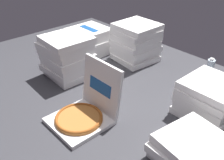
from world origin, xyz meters
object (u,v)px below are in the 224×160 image
at_px(pizza_stack_center_far, 209,99).
at_px(water_bottle_3, 218,85).
at_px(pizza_stack_left_mid, 193,150).
at_px(pizza_stack_right_mid, 136,42).
at_px(open_pizza_box, 85,110).
at_px(pizza_stack_left_far, 68,56).
at_px(pizza_stack_center_near, 89,41).
at_px(water_bottle_0, 210,70).

xyz_separation_m(pizza_stack_center_far, water_bottle_3, (-0.07, 0.26, -0.03)).
bearing_deg(pizza_stack_left_mid, pizza_stack_right_mid, 147.24).
distance_m(open_pizza_box, pizza_stack_left_mid, 0.72).
height_order(open_pizza_box, pizza_stack_center_far, open_pizza_box).
xyz_separation_m(open_pizza_box, pizza_stack_center_far, (0.52, 0.66, 0.05)).
bearing_deg(pizza_stack_center_far, pizza_stack_left_far, -160.31).
xyz_separation_m(pizza_stack_center_near, pizza_stack_right_mid, (0.42, 0.24, 0.05)).
relative_size(open_pizza_box, pizza_stack_center_near, 1.09).
distance_m(pizza_stack_center_near, pizza_stack_center_far, 1.36).
distance_m(pizza_stack_center_far, pizza_stack_left_mid, 0.48).
height_order(pizza_stack_center_near, water_bottle_0, pizza_stack_center_near).
xyz_separation_m(pizza_stack_left_far, water_bottle_0, (0.88, 0.83, -0.08)).
bearing_deg(water_bottle_0, pizza_stack_left_far, -136.75).
xyz_separation_m(pizza_stack_right_mid, pizza_stack_left_mid, (1.09, -0.70, -0.10)).
relative_size(pizza_stack_center_near, pizza_stack_center_far, 1.01).
relative_size(open_pizza_box, pizza_stack_right_mid, 1.02).
relative_size(pizza_stack_center_far, pizza_stack_right_mid, 0.93).
xyz_separation_m(pizza_stack_center_near, pizza_stack_center_far, (1.35, -0.02, -0.00)).
bearing_deg(pizza_stack_center_near, pizza_stack_left_far, -60.10).
relative_size(pizza_stack_right_mid, water_bottle_3, 1.97).
relative_size(pizza_stack_right_mid, water_bottle_0, 1.97).
relative_size(water_bottle_0, water_bottle_3, 1.00).
distance_m(pizza_stack_left_far, water_bottle_3, 1.24).
bearing_deg(pizza_stack_center_far, open_pizza_box, -128.34).
bearing_deg(water_bottle_3, pizza_stack_left_mid, -71.91).
bearing_deg(pizza_stack_right_mid, pizza_stack_left_mid, -32.76).
distance_m(pizza_stack_right_mid, pizza_stack_left_far, 0.68).
height_order(pizza_stack_right_mid, water_bottle_3, pizza_stack_right_mid).
distance_m(pizza_stack_center_near, pizza_stack_right_mid, 0.49).
height_order(pizza_stack_center_near, pizza_stack_right_mid, pizza_stack_right_mid).
bearing_deg(pizza_stack_center_far, pizza_stack_left_mid, -69.94).
bearing_deg(pizza_stack_center_near, pizza_stack_left_mid, -17.10).
xyz_separation_m(open_pizza_box, pizza_stack_left_far, (-0.59, 0.27, 0.10)).
xyz_separation_m(pizza_stack_center_far, water_bottle_0, (-0.24, 0.43, -0.03)).
height_order(pizza_stack_center_far, water_bottle_0, pizza_stack_center_far).
relative_size(pizza_stack_center_far, water_bottle_3, 1.84).
relative_size(pizza_stack_right_mid, pizza_stack_left_mid, 1.00).
relative_size(open_pizza_box, pizza_stack_left_far, 1.05).
height_order(pizza_stack_left_mid, water_bottle_3, water_bottle_3).
bearing_deg(pizza_stack_right_mid, pizza_stack_center_far, -15.50).
xyz_separation_m(pizza_stack_center_far, pizza_stack_left_far, (-1.11, -0.40, 0.05)).
distance_m(pizza_stack_left_far, pizza_stack_left_mid, 1.28).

